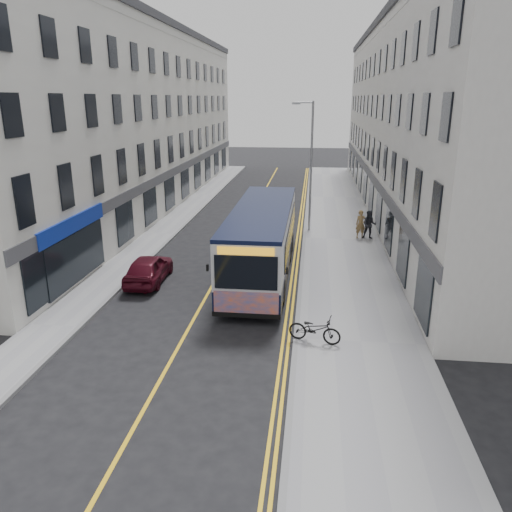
% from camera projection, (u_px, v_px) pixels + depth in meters
% --- Properties ---
extents(ground, '(140.00, 140.00, 0.00)m').
position_uv_depth(ground, '(193.00, 321.00, 19.16)').
color(ground, black).
rests_on(ground, ground).
extents(pavement_east, '(4.50, 64.00, 0.12)m').
position_uv_depth(pavement_east, '(342.00, 240.00, 29.82)').
color(pavement_east, gray).
rests_on(pavement_east, ground).
extents(pavement_west, '(2.00, 64.00, 0.12)m').
position_uv_depth(pavement_west, '(159.00, 234.00, 31.05)').
color(pavement_west, gray).
rests_on(pavement_west, ground).
extents(kerb_east, '(0.18, 64.00, 0.13)m').
position_uv_depth(kerb_east, '(304.00, 239.00, 30.07)').
color(kerb_east, slate).
rests_on(kerb_east, ground).
extents(kerb_west, '(0.18, 64.00, 0.13)m').
position_uv_depth(kerb_west, '(175.00, 235.00, 30.94)').
color(kerb_west, slate).
rests_on(kerb_west, ground).
extents(road_centre_line, '(0.12, 64.00, 0.01)m').
position_uv_depth(road_centre_line, '(239.00, 238.00, 30.52)').
color(road_centre_line, yellow).
rests_on(road_centre_line, ground).
extents(road_dbl_yellow_inner, '(0.10, 64.00, 0.01)m').
position_uv_depth(road_dbl_yellow_inner, '(297.00, 239.00, 30.13)').
color(road_dbl_yellow_inner, yellow).
rests_on(road_dbl_yellow_inner, ground).
extents(road_dbl_yellow_outer, '(0.10, 64.00, 0.01)m').
position_uv_depth(road_dbl_yellow_outer, '(300.00, 239.00, 30.11)').
color(road_dbl_yellow_outer, yellow).
rests_on(road_dbl_yellow_outer, ground).
extents(terrace_east, '(6.00, 46.00, 13.00)m').
position_uv_depth(terrace_east, '(414.00, 122.00, 35.81)').
color(terrace_east, silver).
rests_on(terrace_east, ground).
extents(terrace_west, '(6.00, 46.00, 13.00)m').
position_uv_depth(terrace_west, '(139.00, 121.00, 38.05)').
color(terrace_west, silver).
rests_on(terrace_west, ground).
extents(streetlamp, '(1.32, 0.18, 8.00)m').
position_uv_depth(streetlamp, '(310.00, 162.00, 30.63)').
color(streetlamp, gray).
rests_on(streetlamp, ground).
extents(city_bus, '(2.66, 11.40, 3.31)m').
position_uv_depth(city_bus, '(262.00, 239.00, 23.58)').
color(city_bus, black).
rests_on(city_bus, ground).
extents(bicycle, '(1.93, 1.07, 0.96)m').
position_uv_depth(bicycle, '(315.00, 329.00, 17.11)').
color(bicycle, black).
rests_on(bicycle, pavement_east).
extents(pedestrian_near, '(0.67, 0.49, 1.69)m').
position_uv_depth(pedestrian_near, '(361.00, 224.00, 29.80)').
color(pedestrian_near, olive).
rests_on(pedestrian_near, pavement_east).
extents(pedestrian_far, '(0.90, 0.75, 1.70)m').
position_uv_depth(pedestrian_far, '(369.00, 225.00, 29.65)').
color(pedestrian_far, black).
rests_on(pedestrian_far, pavement_east).
extents(car_white, '(1.56, 3.91, 1.26)m').
position_uv_depth(car_white, '(278.00, 202.00, 37.81)').
color(car_white, silver).
rests_on(car_white, ground).
extents(car_maroon, '(1.65, 3.90, 1.31)m').
position_uv_depth(car_maroon, '(149.00, 268.00, 23.00)').
color(car_maroon, '#4B0C1A').
rests_on(car_maroon, ground).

